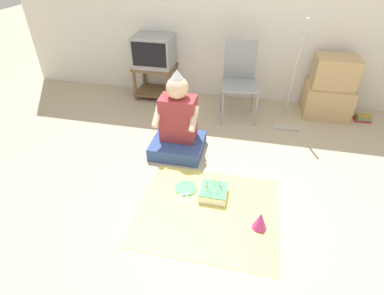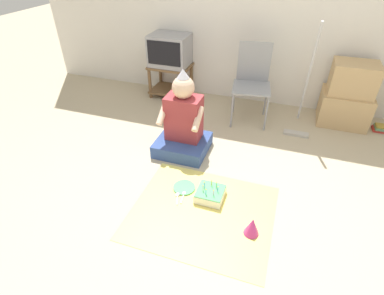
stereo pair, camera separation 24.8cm
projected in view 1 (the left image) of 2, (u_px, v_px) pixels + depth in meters
name	position (u px, v px, depth m)	size (l,w,h in m)	color
ground_plane	(222.00, 207.00, 2.55)	(16.00, 16.00, 0.00)	tan
tv_stand	(156.00, 79.00, 4.18)	(0.55, 0.42, 0.45)	brown
tv	(154.00, 51.00, 3.96)	(0.51, 0.41, 0.40)	#99999E
folding_chair	(240.00, 76.00, 3.59)	(0.49, 0.49, 0.91)	gray
cardboard_box_stack	(330.00, 89.00, 3.70)	(0.56, 0.46, 0.75)	tan
dust_mop	(290.00, 97.00, 3.46)	(0.28, 0.42, 1.25)	#B2ADA3
book_pile	(363.00, 118.00, 3.74)	(0.19, 0.15, 0.08)	#B72D28
person_seated	(178.00, 126.00, 3.07)	(0.53, 0.50, 0.89)	#334C8C
party_cloth	(208.00, 211.00, 2.51)	(1.16, 1.00, 0.01)	#EAD666
birthday_cake	(214.00, 192.00, 2.63)	(0.23, 0.23, 0.15)	white
party_hat_blue	(260.00, 221.00, 2.32)	(0.12, 0.12, 0.16)	#CC338C
paper_plate	(186.00, 188.00, 2.73)	(0.20, 0.20, 0.01)	#4CB266
plastic_spoon_near	(187.00, 195.00, 2.65)	(0.04, 0.15, 0.01)	white
plastic_spoon_far	(181.00, 197.00, 2.64)	(0.06, 0.14, 0.01)	white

